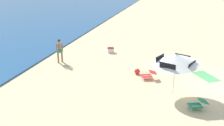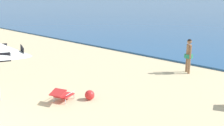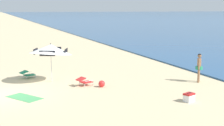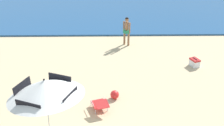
% 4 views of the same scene
% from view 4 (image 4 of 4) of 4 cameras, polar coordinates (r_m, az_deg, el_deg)
% --- Properties ---
extents(beach_umbrella_striped_main, '(3.50, 3.51, 2.35)m').
position_cam_4_polar(beach_umbrella_striped_main, '(9.46, -12.84, -4.78)').
color(beach_umbrella_striped_main, silver).
rests_on(beach_umbrella_striped_main, ground).
extents(lounge_chair_beside_umbrella, '(0.78, 0.99, 0.50)m').
position_cam_4_polar(lounge_chair_beside_umbrella, '(11.43, -2.33, -7.93)').
color(lounge_chair_beside_umbrella, red).
rests_on(lounge_chair_beside_umbrella, ground).
extents(person_standing_near_shore, '(0.41, 0.41, 1.68)m').
position_cam_4_polar(person_standing_near_shore, '(16.98, 2.85, 6.55)').
color(person_standing_near_shore, '#8C6042').
rests_on(person_standing_near_shore, ground).
extents(cooler_box, '(0.51, 0.59, 0.43)m').
position_cam_4_polar(cooler_box, '(15.28, 15.67, 0.09)').
color(cooler_box, white).
rests_on(cooler_box, ground).
extents(beach_ball, '(0.36, 0.36, 0.36)m').
position_cam_4_polar(beach_ball, '(12.16, 0.52, -6.13)').
color(beach_ball, red).
rests_on(beach_ball, ground).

